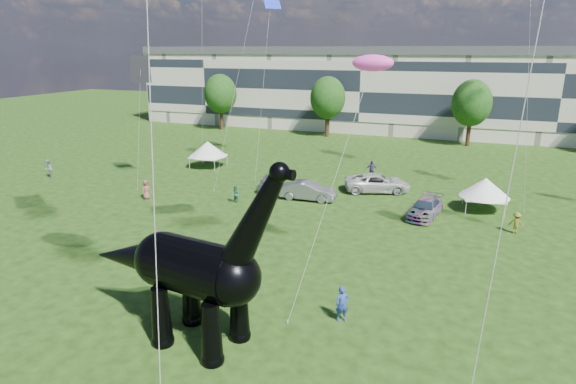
% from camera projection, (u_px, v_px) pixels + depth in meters
% --- Properties ---
extents(ground, '(220.00, 220.00, 0.00)m').
position_uv_depth(ground, '(235.00, 350.00, 21.19)').
color(ground, '#16330C').
rests_on(ground, ground).
extents(terrace_row, '(78.00, 11.00, 12.00)m').
position_uv_depth(terrace_row, '(368.00, 92.00, 77.57)').
color(terrace_row, beige).
rests_on(terrace_row, ground).
extents(tree_far_left, '(5.20, 5.20, 9.44)m').
position_uv_depth(tree_far_left, '(220.00, 91.00, 77.16)').
color(tree_far_left, '#382314').
rests_on(tree_far_left, ground).
extents(tree_mid_left, '(5.20, 5.20, 9.44)m').
position_uv_depth(tree_mid_left, '(328.00, 94.00, 70.86)').
color(tree_mid_left, '#382314').
rests_on(tree_mid_left, ground).
extents(tree_mid_right, '(5.20, 5.20, 9.44)m').
position_uv_depth(tree_mid_right, '(472.00, 99.00, 63.85)').
color(tree_mid_right, '#382314').
rests_on(tree_mid_right, ground).
extents(dinosaur_sculpture, '(11.25, 3.53, 9.16)m').
position_uv_depth(dinosaur_sculpture, '(189.00, 269.00, 21.13)').
color(dinosaur_sculpture, black).
rests_on(dinosaur_sculpture, ground).
extents(car_silver, '(2.15, 4.35, 1.43)m').
position_uv_depth(car_silver, '(270.00, 182.00, 45.40)').
color(car_silver, '#A7A8AB').
rests_on(car_silver, ground).
extents(car_grey, '(5.00, 2.00, 1.62)m').
position_uv_depth(car_grey, '(308.00, 191.00, 42.11)').
color(car_grey, slate).
rests_on(car_grey, ground).
extents(car_white, '(6.57, 4.60, 1.67)m').
position_uv_depth(car_white, '(377.00, 183.00, 44.48)').
color(car_white, silver).
rests_on(car_white, ground).
extents(car_dark, '(2.69, 5.12, 1.41)m').
position_uv_depth(car_dark, '(425.00, 208.00, 37.86)').
color(car_dark, '#595960').
rests_on(car_dark, ground).
extents(gazebo_near, '(4.36, 4.36, 2.75)m').
position_uv_depth(gazebo_near, '(485.00, 188.00, 38.97)').
color(gazebo_near, white).
rests_on(gazebo_near, ground).
extents(gazebo_left, '(4.37, 4.37, 2.90)m').
position_uv_depth(gazebo_left, '(208.00, 149.00, 53.39)').
color(gazebo_left, white).
rests_on(gazebo_left, ground).
extents(visitors, '(54.65, 36.27, 1.89)m').
position_uv_depth(visitors, '(325.00, 213.00, 36.14)').
color(visitors, '#284194').
rests_on(visitors, ground).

